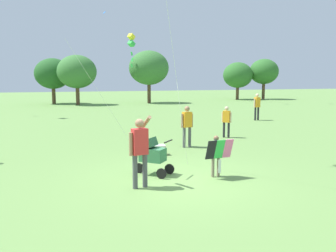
{
  "coord_description": "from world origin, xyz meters",
  "views": [
    {
      "loc": [
        -2.89,
        -8.33,
        2.62
      ],
      "look_at": [
        0.01,
        0.84,
        1.3
      ],
      "focal_mm": 37.72,
      "sensor_mm": 36.0,
      "label": 1
    }
  ],
  "objects_px": {
    "kite_orange_delta": "(131,42)",
    "person_couple_left": "(257,105)",
    "cooler_box": "(158,150)",
    "child_with_butterfly_kite": "(217,152)",
    "person_red_shirt": "(187,123)",
    "person_adult_flyer": "(140,147)",
    "stroller": "(152,153)",
    "person_kid_running": "(226,119)"
  },
  "relations": [
    {
      "from": "kite_orange_delta",
      "to": "person_couple_left",
      "type": "xyz_separation_m",
      "value": [
        9.06,
        5.83,
        -2.96
      ]
    },
    {
      "from": "cooler_box",
      "to": "person_couple_left",
      "type": "bearing_deg",
      "value": 42.0
    },
    {
      "from": "cooler_box",
      "to": "kite_orange_delta",
      "type": "bearing_deg",
      "value": 105.71
    },
    {
      "from": "child_with_butterfly_kite",
      "to": "kite_orange_delta",
      "type": "distance_m",
      "value": 6.02
    },
    {
      "from": "person_red_shirt",
      "to": "person_couple_left",
      "type": "xyz_separation_m",
      "value": [
        7.13,
        6.71,
        0.05
      ]
    },
    {
      "from": "person_adult_flyer",
      "to": "person_red_shirt",
      "type": "distance_m",
      "value": 5.16
    },
    {
      "from": "child_with_butterfly_kite",
      "to": "cooler_box",
      "type": "relative_size",
      "value": 2.47
    },
    {
      "from": "stroller",
      "to": "child_with_butterfly_kite",
      "type": "bearing_deg",
      "value": -24.63
    },
    {
      "from": "stroller",
      "to": "person_red_shirt",
      "type": "relative_size",
      "value": 0.66
    },
    {
      "from": "person_red_shirt",
      "to": "stroller",
      "type": "bearing_deg",
      "value": -124.27
    },
    {
      "from": "child_with_butterfly_kite",
      "to": "person_red_shirt",
      "type": "height_order",
      "value": "person_red_shirt"
    },
    {
      "from": "stroller",
      "to": "person_red_shirt",
      "type": "distance_m",
      "value": 4.0
    },
    {
      "from": "child_with_butterfly_kite",
      "to": "cooler_box",
      "type": "xyz_separation_m",
      "value": [
        -0.73,
        3.04,
        -0.5
      ]
    },
    {
      "from": "kite_orange_delta",
      "to": "cooler_box",
      "type": "height_order",
      "value": "kite_orange_delta"
    },
    {
      "from": "person_adult_flyer",
      "to": "child_with_butterfly_kite",
      "type": "bearing_deg",
      "value": 8.07
    },
    {
      "from": "person_red_shirt",
      "to": "cooler_box",
      "type": "xyz_separation_m",
      "value": [
        -1.41,
        -0.98,
        -0.75
      ]
    },
    {
      "from": "person_kid_running",
      "to": "cooler_box",
      "type": "distance_m",
      "value": 4.61
    },
    {
      "from": "child_with_butterfly_kite",
      "to": "person_red_shirt",
      "type": "distance_m",
      "value": 4.08
    },
    {
      "from": "person_adult_flyer",
      "to": "kite_orange_delta",
      "type": "height_order",
      "value": "kite_orange_delta"
    },
    {
      "from": "child_with_butterfly_kite",
      "to": "person_couple_left",
      "type": "distance_m",
      "value": 13.27
    },
    {
      "from": "person_red_shirt",
      "to": "person_kid_running",
      "type": "height_order",
      "value": "person_red_shirt"
    },
    {
      "from": "kite_orange_delta",
      "to": "person_red_shirt",
      "type": "bearing_deg",
      "value": -24.55
    },
    {
      "from": "child_with_butterfly_kite",
      "to": "person_couple_left",
      "type": "xyz_separation_m",
      "value": [
        7.81,
        10.73,
        0.3
      ]
    },
    {
      "from": "child_with_butterfly_kite",
      "to": "person_adult_flyer",
      "type": "distance_m",
      "value": 2.19
    },
    {
      "from": "person_red_shirt",
      "to": "person_couple_left",
      "type": "relative_size",
      "value": 0.95
    },
    {
      "from": "stroller",
      "to": "cooler_box",
      "type": "distance_m",
      "value": 2.51
    },
    {
      "from": "person_red_shirt",
      "to": "cooler_box",
      "type": "height_order",
      "value": "person_red_shirt"
    },
    {
      "from": "stroller",
      "to": "person_red_shirt",
      "type": "bearing_deg",
      "value": 55.73
    },
    {
      "from": "child_with_butterfly_kite",
      "to": "kite_orange_delta",
      "type": "bearing_deg",
      "value": 104.37
    },
    {
      "from": "person_couple_left",
      "to": "person_adult_flyer",
      "type": "bearing_deg",
      "value": -132.05
    },
    {
      "from": "person_kid_running",
      "to": "person_couple_left",
      "type": "bearing_deg",
      "value": 47.79
    },
    {
      "from": "child_with_butterfly_kite",
      "to": "person_kid_running",
      "type": "relative_size",
      "value": 0.8
    },
    {
      "from": "child_with_butterfly_kite",
      "to": "person_kid_running",
      "type": "distance_m",
      "value": 6.34
    },
    {
      "from": "kite_orange_delta",
      "to": "person_red_shirt",
      "type": "distance_m",
      "value": 3.68
    },
    {
      "from": "stroller",
      "to": "kite_orange_delta",
      "type": "distance_m",
      "value": 5.35
    },
    {
      "from": "child_with_butterfly_kite",
      "to": "cooler_box",
      "type": "height_order",
      "value": "child_with_butterfly_kite"
    },
    {
      "from": "child_with_butterfly_kite",
      "to": "stroller",
      "type": "xyz_separation_m",
      "value": [
        -1.57,
        0.72,
        -0.07
      ]
    },
    {
      "from": "person_kid_running",
      "to": "cooler_box",
      "type": "height_order",
      "value": "person_kid_running"
    },
    {
      "from": "kite_orange_delta",
      "to": "child_with_butterfly_kite",
      "type": "bearing_deg",
      "value": -75.63
    },
    {
      "from": "child_with_butterfly_kite",
      "to": "kite_orange_delta",
      "type": "xyz_separation_m",
      "value": [
        -1.26,
        4.9,
        3.26
      ]
    },
    {
      "from": "person_adult_flyer",
      "to": "cooler_box",
      "type": "distance_m",
      "value": 3.73
    },
    {
      "from": "person_red_shirt",
      "to": "person_couple_left",
      "type": "distance_m",
      "value": 9.79
    }
  ]
}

